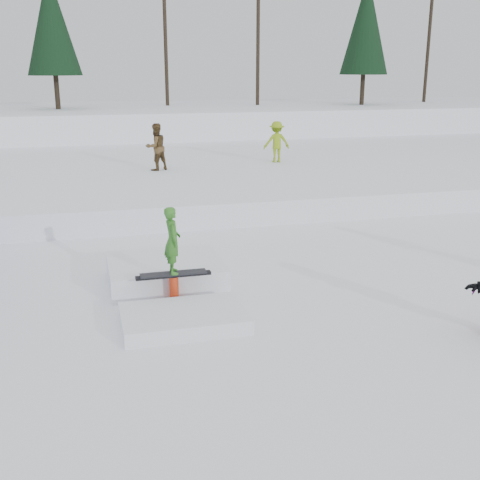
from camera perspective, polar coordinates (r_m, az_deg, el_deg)
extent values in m
plane|color=white|center=(12.03, 0.13, -7.77)|extent=(120.00, 120.00, 0.00)
cube|color=white|center=(40.90, -10.95, 10.63)|extent=(60.00, 14.00, 2.40)
cube|color=white|center=(27.15, -8.66, 6.41)|extent=(50.00, 18.00, 0.80)
cylinder|color=black|center=(39.18, -16.96, 13.24)|extent=(0.30, 0.30, 2.00)
cone|color=black|center=(39.23, -17.45, 19.03)|extent=(3.20, 3.20, 5.95)
cylinder|color=black|center=(41.61, -7.11, 19.09)|extent=(0.24, 0.24, 9.50)
cylinder|color=black|center=(41.87, 1.71, 18.15)|extent=(0.24, 0.24, 8.00)
cylinder|color=black|center=(43.01, 11.52, 13.79)|extent=(0.30, 0.30, 2.00)
cone|color=black|center=(43.07, 11.84, 19.31)|extent=(3.20, 3.20, 6.30)
cylinder|color=black|center=(47.71, 17.56, 18.70)|extent=(0.24, 0.24, 10.50)
imported|color=#4D381D|center=(24.94, -7.97, 8.73)|extent=(1.14, 1.05, 1.90)
imported|color=#81A415|center=(26.96, 3.49, 9.28)|extent=(1.21, 0.76, 1.79)
cube|color=white|center=(14.13, -7.08, -3.03)|extent=(2.60, 2.20, 0.54)
cube|color=white|center=(11.86, -5.36, -7.42)|extent=(2.40, 1.60, 0.30)
cylinder|color=#D5441F|center=(13.01, -6.24, -5.85)|extent=(0.44, 0.44, 0.06)
cylinder|color=#D5441F|center=(12.91, -6.28, -4.74)|extent=(0.20, 0.20, 0.60)
cube|color=black|center=(12.79, -6.32, -3.36)|extent=(1.60, 0.16, 0.06)
cube|color=black|center=(12.78, -6.33, -3.17)|extent=(1.40, 0.28, 0.03)
imported|color=#2E7320|center=(12.56, -6.43, -0.03)|extent=(0.34, 0.52, 1.42)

